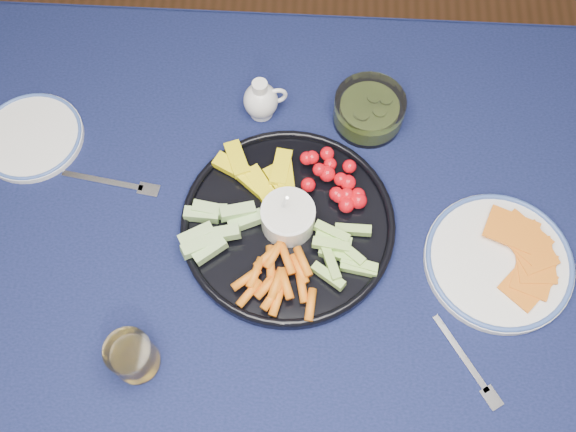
# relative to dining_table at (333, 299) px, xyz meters

# --- Properties ---
(dining_table) EXTENTS (1.67, 1.07, 0.75)m
(dining_table) POSITION_rel_dining_table_xyz_m (0.00, 0.00, 0.00)
(dining_table) COLOR #4A2E18
(dining_table) RESTS_ON ground
(crudite_platter) EXTENTS (0.34, 0.34, 0.11)m
(crudite_platter) POSITION_rel_dining_table_xyz_m (-0.08, 0.09, 0.11)
(crudite_platter) COLOR black
(crudite_platter) RESTS_ON dining_table
(creamer_pitcher) EXTENTS (0.08, 0.06, 0.08)m
(creamer_pitcher) POSITION_rel_dining_table_xyz_m (-0.14, 0.31, 0.12)
(creamer_pitcher) COLOR white
(creamer_pitcher) RESTS_ON dining_table
(pickle_bowl) EXTENTS (0.12, 0.12, 0.06)m
(pickle_bowl) POSITION_rel_dining_table_xyz_m (0.05, 0.30, 0.11)
(pickle_bowl) COLOR silver
(pickle_bowl) RESTS_ON dining_table
(cheese_plate) EXTENTS (0.23, 0.23, 0.03)m
(cheese_plate) POSITION_rel_dining_table_xyz_m (0.25, 0.04, 0.10)
(cheese_plate) COLOR white
(cheese_plate) RESTS_ON dining_table
(juice_tumbler) EXTENTS (0.07, 0.07, 0.08)m
(juice_tumbler) POSITION_rel_dining_table_xyz_m (-0.29, -0.14, 0.12)
(juice_tumbler) COLOR silver
(juice_tumbler) RESTS_ON dining_table
(fork_left) EXTENTS (0.17, 0.04, 0.00)m
(fork_left) POSITION_rel_dining_table_xyz_m (-0.36, 0.15, 0.09)
(fork_left) COLOR silver
(fork_left) RESTS_ON dining_table
(fork_right) EXTENTS (0.10, 0.14, 0.00)m
(fork_right) POSITION_rel_dining_table_xyz_m (0.20, -0.12, 0.09)
(fork_right) COLOR silver
(fork_right) RESTS_ON dining_table
(side_plate_extra) EXTENTS (0.18, 0.18, 0.01)m
(side_plate_extra) POSITION_rel_dining_table_xyz_m (-0.53, 0.23, 0.10)
(side_plate_extra) COLOR white
(side_plate_extra) RESTS_ON dining_table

